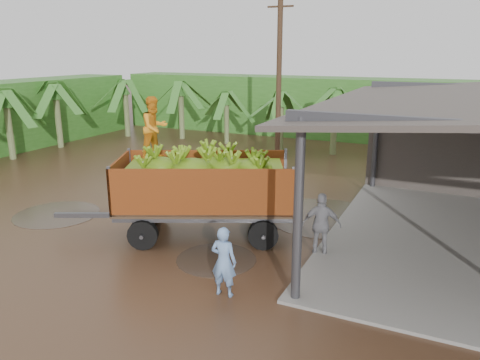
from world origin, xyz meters
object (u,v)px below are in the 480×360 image
man_blue (224,261)px  utility_pole (279,81)px  man_grey (322,225)px  banana_trailer (204,185)px

man_blue → utility_pole: 12.96m
man_blue → man_grey: bearing=-118.8°
man_grey → utility_pole: utility_pole is taller
banana_trailer → man_blue: size_ratio=4.21×
man_blue → banana_trailer: bearing=-57.5°
banana_trailer → man_blue: (2.10, -2.88, -0.70)m
utility_pole → man_grey: bearing=-63.0°
man_blue → man_grey: man_grey is taller
man_blue → man_grey: 3.21m
banana_trailer → man_blue: bearing=-78.8°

